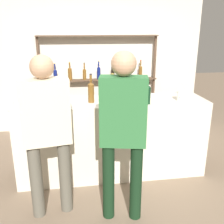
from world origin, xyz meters
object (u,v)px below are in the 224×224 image
at_px(counter_bottle_2, 49,95).
at_px(customer_left, 47,127).
at_px(counter_bottle_0, 38,90).
at_px(counter_bottle_4, 91,91).
at_px(counter_bottle_3, 148,94).
at_px(cork_jar, 181,96).
at_px(ice_bucket, 128,89).
at_px(customer_center, 123,126).
at_px(counter_bottle_1, 112,91).
at_px(wine_glass, 180,86).

bearing_deg(counter_bottle_2, customer_left, -88.08).
distance_m(counter_bottle_0, counter_bottle_4, 0.75).
relative_size(counter_bottle_3, cork_jar, 2.29).
distance_m(counter_bottle_2, counter_bottle_3, 1.27).
distance_m(ice_bucket, customer_center, 1.12).
bearing_deg(counter_bottle_1, customer_left, -137.83).
distance_m(counter_bottle_3, customer_center, 0.89).
height_order(wine_glass, ice_bucket, ice_bucket).
relative_size(ice_bucket, cork_jar, 1.64).
bearing_deg(customer_left, ice_bucket, -58.98).
bearing_deg(counter_bottle_2, wine_glass, 7.22).
bearing_deg(customer_left, wine_glass, -71.27).
distance_m(counter_bottle_3, wine_glass, 0.76).
height_order(counter_bottle_0, cork_jar, counter_bottle_0).
height_order(counter_bottle_3, counter_bottle_4, counter_bottle_4).
height_order(counter_bottle_0, customer_center, customer_center).
distance_m(counter_bottle_1, customer_left, 1.09).
height_order(cork_jar, customer_left, customer_left).
distance_m(counter_bottle_3, counter_bottle_4, 0.73).
xyz_separation_m(counter_bottle_2, customer_center, (0.79, -0.94, -0.12)).
relative_size(counter_bottle_2, customer_center, 0.17).
height_order(ice_bucket, cork_jar, ice_bucket).
height_order(customer_center, customer_left, customer_center).
bearing_deg(counter_bottle_2, counter_bottle_1, -1.29).
bearing_deg(counter_bottle_0, counter_bottle_3, -17.27).
bearing_deg(wine_glass, counter_bottle_3, -145.42).
distance_m(wine_glass, customer_left, 2.10).
bearing_deg(counter_bottle_0, counter_bottle_2, -57.10).
height_order(counter_bottle_1, ice_bucket, counter_bottle_1).
height_order(counter_bottle_4, customer_center, customer_center).
distance_m(counter_bottle_0, counter_bottle_1, 1.02).
xyz_separation_m(counter_bottle_0, customer_left, (0.19, -0.99, -0.17)).
relative_size(counter_bottle_1, cork_jar, 2.56).
height_order(counter_bottle_3, customer_center, customer_center).
distance_m(counter_bottle_1, customer_center, 0.93).
xyz_separation_m(counter_bottle_4, customer_center, (0.25, -0.92, -0.15)).
bearing_deg(wine_glass, counter_bottle_2, -172.78).
bearing_deg(counter_bottle_1, counter_bottle_4, 179.19).
bearing_deg(ice_bucket, cork_jar, -22.50).
bearing_deg(counter_bottle_1, customer_center, -92.06).
relative_size(counter_bottle_2, customer_left, 0.18).
relative_size(ice_bucket, customer_left, 0.13).
xyz_separation_m(counter_bottle_0, ice_bucket, (1.23, -0.11, -0.01)).
distance_m(counter_bottle_0, cork_jar, 1.93).
bearing_deg(counter_bottle_3, counter_bottle_1, 158.03).
distance_m(counter_bottle_1, counter_bottle_2, 0.83).
bearing_deg(counter_bottle_0, counter_bottle_4, -20.48).
distance_m(counter_bottle_3, cork_jar, 0.49).
relative_size(counter_bottle_1, customer_center, 0.20).
bearing_deg(counter_bottle_3, customer_left, -155.83).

